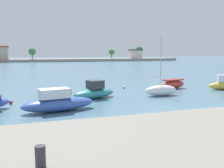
# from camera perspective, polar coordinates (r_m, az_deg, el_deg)

# --- Properties ---
(ground_plane) EXTENTS (400.00, 400.00, 0.00)m
(ground_plane) POSITION_cam_1_polar(r_m,az_deg,el_deg) (18.13, 17.20, -7.01)
(ground_plane) COLOR slate
(mooring_bollard) EXTENTS (0.22, 0.22, 0.45)m
(mooring_bollard) POSITION_cam_1_polar(r_m,az_deg,el_deg) (5.47, -16.10, -15.69)
(mooring_bollard) COLOR #2D2D33
(mooring_bollard) RESTS_ON seawall_embankment
(moored_boat_1) EXTENTS (5.68, 2.62, 1.71)m
(moored_boat_1) POSITION_cam_1_polar(r_m,az_deg,el_deg) (19.04, -12.25, -4.15)
(moored_boat_1) COLOR #3856A8
(moored_boat_1) RESTS_ON ground
(moored_boat_2) EXTENTS (4.67, 2.95, 1.72)m
(moored_boat_2) POSITION_cam_1_polar(r_m,az_deg,el_deg) (23.76, -4.07, -1.82)
(moored_boat_2) COLOR teal
(moored_boat_2) RESTS_ON ground
(moored_boat_3) EXTENTS (3.45, 1.22, 5.99)m
(moored_boat_3) POSITION_cam_1_polar(r_m,az_deg,el_deg) (25.56, 11.15, -1.38)
(moored_boat_3) COLOR white
(moored_boat_3) RESTS_ON ground
(moored_boat_4) EXTENTS (3.51, 1.86, 1.11)m
(moored_boat_4) POSITION_cam_1_polar(r_m,az_deg,el_deg) (31.03, 13.86, 0.00)
(moored_boat_4) COLOR #C63833
(moored_boat_4) RESTS_ON ground
(moored_boat_5) EXTENTS (3.63, 1.99, 1.75)m
(moored_boat_5) POSITION_cam_1_polar(r_m,az_deg,el_deg) (31.85, 24.20, -0.10)
(moored_boat_5) COLOR yellow
(moored_boat_5) RESTS_ON ground
(mooring_buoy_0) EXTENTS (0.33, 0.33, 0.33)m
(mooring_buoy_0) POSITION_cam_1_polar(r_m,az_deg,el_deg) (22.82, -22.19, -3.88)
(mooring_buoy_0) COLOR red
(mooring_buoy_0) RESTS_ON ground
(mooring_buoy_1) EXTENTS (0.35, 0.35, 0.35)m
(mooring_buoy_1) POSITION_cam_1_polar(r_m,az_deg,el_deg) (30.14, 2.78, -0.70)
(mooring_buoy_1) COLOR white
(mooring_buoy_1) RESTS_ON ground
(mooring_buoy_2) EXTENTS (0.30, 0.30, 0.30)m
(mooring_buoy_2) POSITION_cam_1_polar(r_m,az_deg,el_deg) (29.09, -12.62, -1.21)
(mooring_buoy_2) COLOR orange
(mooring_buoy_2) RESTS_ON ground
(distant_shoreline) EXTENTS (122.52, 11.29, 7.23)m
(distant_shoreline) POSITION_cam_1_polar(r_m,az_deg,el_deg) (117.44, -14.79, 5.73)
(distant_shoreline) COLOR gray
(distant_shoreline) RESTS_ON ground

